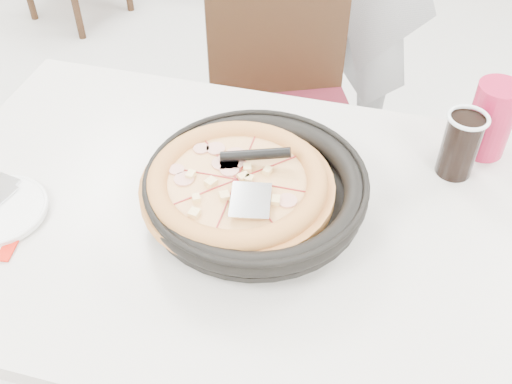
% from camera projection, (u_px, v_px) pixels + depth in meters
% --- Properties ---
extents(main_table, '(1.20, 0.81, 0.75)m').
position_uv_depth(main_table, '(233.00, 323.00, 1.39)').
color(main_table, beige).
rests_on(main_table, floor).
extents(chair_far, '(0.55, 0.55, 0.95)m').
position_uv_depth(chair_far, '(287.00, 125.00, 1.77)').
color(chair_far, black).
rests_on(chair_far, floor).
extents(trivet, '(0.11, 0.11, 0.04)m').
position_uv_depth(trivet, '(262.00, 200.00, 1.13)').
color(trivet, black).
rests_on(trivet, main_table).
extents(pizza_pan, '(0.40, 0.40, 0.01)m').
position_uv_depth(pizza_pan, '(256.00, 195.00, 1.10)').
color(pizza_pan, black).
rests_on(pizza_pan, trivet).
extents(pizza, '(0.36, 0.36, 0.02)m').
position_uv_depth(pizza, '(237.00, 188.00, 1.09)').
color(pizza, '#CC8139').
rests_on(pizza, pizza_pan).
extents(pizza_server, '(0.08, 0.10, 0.00)m').
position_uv_depth(pizza_server, '(251.00, 200.00, 1.02)').
color(pizza_server, silver).
rests_on(pizza_server, pizza).
extents(cola_glass, '(0.07, 0.07, 0.13)m').
position_uv_depth(cola_glass, '(460.00, 146.00, 1.17)').
color(cola_glass, black).
rests_on(cola_glass, main_table).
extents(red_cup, '(0.09, 0.09, 0.16)m').
position_uv_depth(red_cup, '(491.00, 119.00, 1.21)').
color(red_cup, '#A91639').
rests_on(red_cup, main_table).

